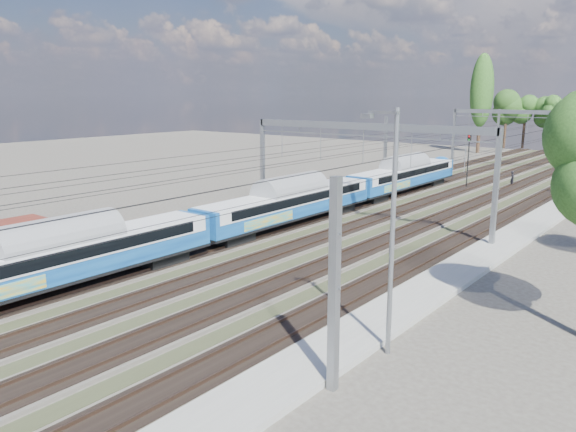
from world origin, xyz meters
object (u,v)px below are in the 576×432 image
Objects in this scene: worker at (512,179)px; lamp_post at (391,225)px; emu_train at (287,198)px; signal_near at (468,155)px.

lamp_post is at bearing 168.17° from worker.
signal_near is (4.24, 30.17, 1.51)m from emu_train.
lamp_post is (18.40, -16.01, 3.32)m from emu_train.
emu_train is at bearing 148.67° from lamp_post.
worker is 0.30× the size of signal_near.
emu_train is 9.86× the size of signal_near.
emu_train is 5.92× the size of lamp_post.
emu_train is 35.97m from worker.
emu_train is at bearing -76.40° from signal_near.
emu_train is 30.50m from signal_near.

